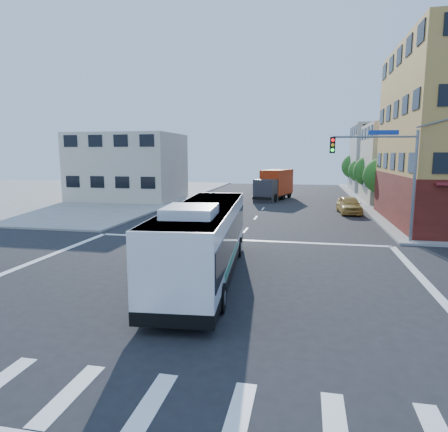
# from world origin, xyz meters

# --- Properties ---
(ground) EXTENTS (120.00, 120.00, 0.00)m
(ground) POSITION_xyz_m (0.00, 0.00, 0.00)
(ground) COLOR black
(ground) RESTS_ON ground
(sidewalk_nw) EXTENTS (50.00, 50.00, 0.15)m
(sidewalk_nw) POSITION_xyz_m (-35.00, 35.00, 0.07)
(sidewalk_nw) COLOR gray
(sidewalk_nw) RESTS_ON ground
(building_east_near) EXTENTS (12.06, 10.06, 9.00)m
(building_east_near) POSITION_xyz_m (16.98, 33.98, 4.51)
(building_east_near) COLOR beige
(building_east_near) RESTS_ON ground
(building_east_far) EXTENTS (12.06, 10.06, 10.00)m
(building_east_far) POSITION_xyz_m (16.98, 47.98, 5.01)
(building_east_far) COLOR #9B9B96
(building_east_far) RESTS_ON ground
(building_west) EXTENTS (12.06, 10.06, 8.00)m
(building_west) POSITION_xyz_m (-17.02, 29.98, 4.01)
(building_west) COLOR beige
(building_west) RESTS_ON ground
(signal_mast_ne) EXTENTS (7.91, 1.13, 8.07)m
(signal_mast_ne) POSITION_xyz_m (9.08, 10.62, 4.98)
(signal_mast_ne) COLOR slate
(signal_mast_ne) RESTS_ON ground
(street_tree_a) EXTENTS (3.60, 3.60, 5.53)m
(street_tree_a) POSITION_xyz_m (11.90, 27.92, 3.59)
(street_tree_a) COLOR #381F14
(street_tree_a) RESTS_ON ground
(street_tree_b) EXTENTS (3.80, 3.80, 5.79)m
(street_tree_b) POSITION_xyz_m (11.90, 35.92, 3.75)
(street_tree_b) COLOR #381F14
(street_tree_b) RESTS_ON ground
(street_tree_c) EXTENTS (3.40, 3.40, 5.29)m
(street_tree_c) POSITION_xyz_m (11.90, 43.92, 3.46)
(street_tree_c) COLOR #381F14
(street_tree_c) RESTS_ON ground
(street_tree_d) EXTENTS (4.00, 4.00, 6.03)m
(street_tree_d) POSITION_xyz_m (11.90, 51.92, 3.88)
(street_tree_d) COLOR #381F14
(street_tree_d) RESTS_ON ground
(transit_bus) EXTENTS (3.71, 12.53, 3.65)m
(transit_bus) POSITION_xyz_m (-0.13, 1.28, 1.79)
(transit_bus) COLOR black
(transit_bus) RESTS_ON ground
(box_truck) EXTENTS (4.40, 8.45, 3.66)m
(box_truck) POSITION_xyz_m (0.42, 33.70, 1.77)
(box_truck) COLOR #28282D
(box_truck) RESTS_ON ground
(parked_car) EXTENTS (2.26, 4.95, 1.65)m
(parked_car) POSITION_xyz_m (8.32, 23.34, 0.82)
(parked_car) COLOR gold
(parked_car) RESTS_ON ground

